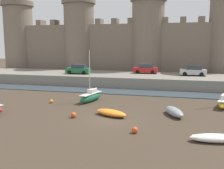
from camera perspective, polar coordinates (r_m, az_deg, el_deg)
ground_plane at (r=23.85m, az=-0.98°, el=-7.70°), size 160.00×160.00×0.00m
water_channel at (r=36.93m, az=4.62°, el=-1.64°), size 80.00×4.50×0.10m
quay_road at (r=43.88m, az=6.23°, el=1.07°), size 69.20×10.00×1.67m
castle at (r=52.56m, az=7.76°, el=9.16°), size 64.15×6.95×18.79m
sailboat_midflat_centre at (r=31.13m, az=-4.60°, el=-2.60°), size 2.00×4.39×6.06m
rowboat_near_channel_left at (r=25.74m, az=13.37°, el=-5.75°), size 2.36×3.46×0.78m
rowboat_midflat_right at (r=20.04m, az=21.77°, el=-10.75°), size 3.85×1.77×0.57m
rowboat_midflat_left at (r=24.98m, az=-0.20°, el=-6.16°), size 3.57×2.47×0.61m
mooring_buoy_mid_mud at (r=31.08m, az=-13.06°, el=-3.57°), size 0.43×0.43×0.43m
mooring_buoy_near_channel at (r=24.70m, az=-8.37°, el=-6.59°), size 0.51×0.51×0.51m
mooring_buoy_near_shore at (r=20.49m, az=4.98°, el=-9.83°), size 0.50×0.50×0.50m
car_quay_centre_east at (r=44.14m, az=17.26°, el=2.87°), size 4.12×1.93×1.62m
car_quay_centre_west at (r=45.00m, az=-7.32°, el=3.32°), size 4.12×1.93×1.62m
car_quay_east at (r=45.73m, az=7.35°, el=3.40°), size 4.12×1.93×1.62m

